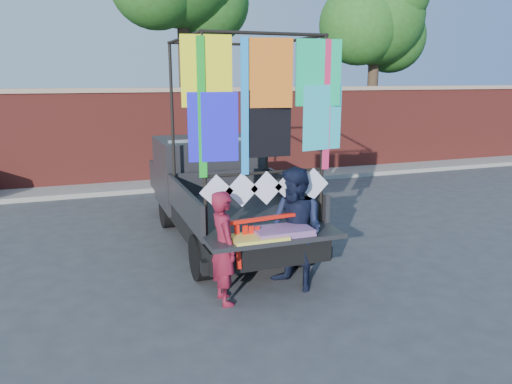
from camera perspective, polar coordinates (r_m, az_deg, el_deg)
name	(u,v)px	position (r m, az deg, el deg)	size (l,w,h in m)	color
ground	(238,269)	(7.75, -2.08, -8.84)	(90.00, 90.00, 0.00)	#38383A
brick_wall	(160,135)	(14.11, -10.91, 6.42)	(30.00, 0.45, 2.61)	maroon
curb	(166,185)	(13.63, -10.21, 0.83)	(30.00, 1.20, 0.12)	gray
tree_right	(378,19)	(17.94, 13.75, 18.61)	(4.20, 3.30, 6.62)	#38281C
pickup_truck	(215,187)	(9.37, -4.76, 0.53)	(2.18, 5.47, 3.44)	black
woman	(224,248)	(6.44, -3.69, -6.37)	(0.54, 0.36, 1.49)	maroon
man	(296,229)	(6.84, 4.60, -4.29)	(0.83, 0.65, 1.70)	black
streamer_bundle	(253,235)	(6.56, -0.32, -4.98)	(1.05, 0.17, 0.72)	red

